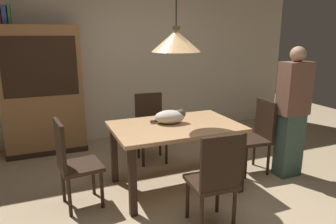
{
  "coord_description": "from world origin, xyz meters",
  "views": [
    {
      "loc": [
        -1.33,
        -2.45,
        1.75
      ],
      "look_at": [
        0.01,
        0.77,
        0.85
      ],
      "focal_mm": 33.14,
      "sensor_mm": 36.0,
      "label": 1
    }
  ],
  "objects_px": {
    "chair_left_side": "(72,160)",
    "book_blue_wide": "(5,15)",
    "dining_table": "(175,133)",
    "chair_far_back": "(150,124)",
    "pendant_lamp": "(176,41)",
    "cat_sleeping": "(171,117)",
    "chair_near_front": "(215,178)",
    "person_standing": "(292,113)",
    "book_green_slim": "(9,14)",
    "chair_right_side": "(257,133)",
    "hutch_bookcase": "(43,93)"
  },
  "relations": [
    {
      "from": "cat_sleeping",
      "to": "chair_right_side",
      "type": "bearing_deg",
      "value": -4.28
    },
    {
      "from": "chair_near_front",
      "to": "chair_right_side",
      "type": "xyz_separation_m",
      "value": [
        1.13,
        0.87,
        0.0
      ]
    },
    {
      "from": "cat_sleeping",
      "to": "book_green_slim",
      "type": "distance_m",
      "value": 2.6
    },
    {
      "from": "chair_left_side",
      "to": "person_standing",
      "type": "xyz_separation_m",
      "value": [
        2.55,
        -0.25,
        0.29
      ]
    },
    {
      "from": "pendant_lamp",
      "to": "person_standing",
      "type": "relative_size",
      "value": 0.82
    },
    {
      "from": "hutch_bookcase",
      "to": "person_standing",
      "type": "xyz_separation_m",
      "value": [
        2.76,
        -2.0,
        -0.09
      ]
    },
    {
      "from": "chair_far_back",
      "to": "chair_near_front",
      "type": "xyz_separation_m",
      "value": [
        -0.01,
        -1.76,
        0.0
      ]
    },
    {
      "from": "hutch_bookcase",
      "to": "book_blue_wide",
      "type": "xyz_separation_m",
      "value": [
        -0.37,
        0.0,
        1.08
      ]
    },
    {
      "from": "book_green_slim",
      "to": "cat_sleeping",
      "type": "bearing_deg",
      "value": -45.95
    },
    {
      "from": "chair_right_side",
      "to": "chair_left_side",
      "type": "xyz_separation_m",
      "value": [
        -2.26,
        -0.0,
        0.0
      ]
    },
    {
      "from": "cat_sleeping",
      "to": "pendant_lamp",
      "type": "height_order",
      "value": "pendant_lamp"
    },
    {
      "from": "chair_far_back",
      "to": "chair_near_front",
      "type": "distance_m",
      "value": 1.76
    },
    {
      "from": "chair_right_side",
      "to": "chair_left_side",
      "type": "relative_size",
      "value": 1.0
    },
    {
      "from": "dining_table",
      "to": "book_green_slim",
      "type": "height_order",
      "value": "book_green_slim"
    },
    {
      "from": "hutch_bookcase",
      "to": "person_standing",
      "type": "bearing_deg",
      "value": -35.99
    },
    {
      "from": "dining_table",
      "to": "chair_far_back",
      "type": "bearing_deg",
      "value": 89.49
    },
    {
      "from": "pendant_lamp",
      "to": "book_blue_wide",
      "type": "relative_size",
      "value": 5.42
    },
    {
      "from": "chair_right_side",
      "to": "hutch_bookcase",
      "type": "distance_m",
      "value": 3.05
    },
    {
      "from": "chair_far_back",
      "to": "chair_left_side",
      "type": "distance_m",
      "value": 1.44
    },
    {
      "from": "chair_left_side",
      "to": "cat_sleeping",
      "type": "xyz_separation_m",
      "value": [
        1.1,
        0.09,
        0.32
      ]
    },
    {
      "from": "chair_far_back",
      "to": "person_standing",
      "type": "bearing_deg",
      "value": -38.61
    },
    {
      "from": "chair_left_side",
      "to": "chair_right_side",
      "type": "bearing_deg",
      "value": 0.05
    },
    {
      "from": "pendant_lamp",
      "to": "chair_near_front",
      "type": "bearing_deg",
      "value": -90.35
    },
    {
      "from": "chair_right_side",
      "to": "book_green_slim",
      "type": "distance_m",
      "value": 3.59
    },
    {
      "from": "chair_near_front",
      "to": "chair_left_side",
      "type": "distance_m",
      "value": 1.42
    },
    {
      "from": "cat_sleeping",
      "to": "book_green_slim",
      "type": "relative_size",
      "value": 1.52
    },
    {
      "from": "pendant_lamp",
      "to": "cat_sleeping",
      "type": "bearing_deg",
      "value": 108.0
    },
    {
      "from": "chair_near_front",
      "to": "pendant_lamp",
      "type": "xyz_separation_m",
      "value": [
        0.01,
        0.88,
        1.15
      ]
    },
    {
      "from": "book_blue_wide",
      "to": "person_standing",
      "type": "relative_size",
      "value": 0.15
    },
    {
      "from": "pendant_lamp",
      "to": "book_blue_wide",
      "type": "height_order",
      "value": "pendant_lamp"
    },
    {
      "from": "dining_table",
      "to": "chair_near_front",
      "type": "relative_size",
      "value": 1.51
    },
    {
      "from": "chair_left_side",
      "to": "book_blue_wide",
      "type": "xyz_separation_m",
      "value": [
        -0.57,
        1.76,
        1.46
      ]
    },
    {
      "from": "person_standing",
      "to": "chair_near_front",
      "type": "bearing_deg",
      "value": -156.42
    },
    {
      "from": "hutch_bookcase",
      "to": "book_blue_wide",
      "type": "height_order",
      "value": "book_blue_wide"
    },
    {
      "from": "person_standing",
      "to": "cat_sleeping",
      "type": "bearing_deg",
      "value": 167.07
    },
    {
      "from": "hutch_bookcase",
      "to": "book_green_slim",
      "type": "relative_size",
      "value": 7.12
    },
    {
      "from": "chair_far_back",
      "to": "chair_right_side",
      "type": "height_order",
      "value": "same"
    },
    {
      "from": "chair_right_side",
      "to": "chair_left_side",
      "type": "height_order",
      "value": "same"
    },
    {
      "from": "chair_far_back",
      "to": "cat_sleeping",
      "type": "distance_m",
      "value": 0.86
    },
    {
      "from": "chair_far_back",
      "to": "pendant_lamp",
      "type": "relative_size",
      "value": 0.72
    },
    {
      "from": "chair_left_side",
      "to": "cat_sleeping",
      "type": "bearing_deg",
      "value": 4.57
    },
    {
      "from": "cat_sleeping",
      "to": "book_green_slim",
      "type": "xyz_separation_m",
      "value": [
        -1.62,
        1.67,
        1.15
      ]
    },
    {
      "from": "dining_table",
      "to": "pendant_lamp",
      "type": "xyz_separation_m",
      "value": [
        0.0,
        0.0,
        1.01
      ]
    },
    {
      "from": "cat_sleeping",
      "to": "book_green_slim",
      "type": "bearing_deg",
      "value": 134.05
    },
    {
      "from": "chair_far_back",
      "to": "hutch_bookcase",
      "type": "relative_size",
      "value": 0.5
    },
    {
      "from": "chair_near_front",
      "to": "hutch_bookcase",
      "type": "xyz_separation_m",
      "value": [
        -1.33,
        2.63,
        0.38
      ]
    },
    {
      "from": "dining_table",
      "to": "hutch_bookcase",
      "type": "relative_size",
      "value": 0.76
    },
    {
      "from": "chair_near_front",
      "to": "hutch_bookcase",
      "type": "height_order",
      "value": "hutch_bookcase"
    },
    {
      "from": "chair_right_side",
      "to": "book_blue_wide",
      "type": "bearing_deg",
      "value": 148.13
    },
    {
      "from": "dining_table",
      "to": "person_standing",
      "type": "relative_size",
      "value": 0.88
    }
  ]
}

